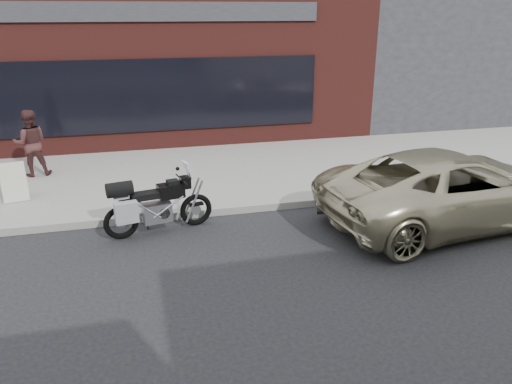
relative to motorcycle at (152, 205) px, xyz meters
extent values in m
plane|color=black|center=(2.13, -3.48, -0.57)|extent=(120.00, 120.00, 0.00)
cube|color=gray|center=(2.13, 3.52, -0.49)|extent=(44.00, 6.00, 0.15)
cube|color=#56201C|center=(0.13, 10.52, 1.68)|extent=(14.00, 10.00, 4.50)
cube|color=black|center=(0.13, 5.49, 1.13)|extent=(10.00, 0.08, 2.00)
cube|color=#29282D|center=(0.13, 5.49, 3.33)|extent=(10.00, 0.08, 0.50)
cube|color=#29282D|center=(12.13, 10.52, 2.43)|extent=(10.00, 10.00, 6.00)
torus|color=black|center=(-0.57, -0.09, -0.25)|extent=(0.65, 0.23, 0.64)
torus|color=black|center=(0.83, 0.19, -0.25)|extent=(0.65, 0.23, 0.64)
cube|color=#B7B7BC|center=(0.08, 0.04, -0.16)|extent=(0.57, 0.39, 0.36)
cube|color=black|center=(0.36, 0.10, 0.22)|extent=(0.53, 0.39, 0.25)
cube|color=black|center=(-0.10, 0.00, 0.20)|extent=(0.57, 0.37, 0.11)
cube|color=black|center=(-0.43, -0.07, 0.12)|extent=(0.32, 0.26, 0.13)
cube|color=black|center=(0.64, 0.15, 0.34)|extent=(0.21, 0.26, 0.21)
cube|color=silver|center=(0.71, 0.17, 0.58)|extent=(0.19, 0.31, 0.32)
cylinder|color=black|center=(0.58, 0.14, 0.41)|extent=(0.16, 0.66, 0.03)
cube|color=#B7B7BC|center=(-0.54, -0.09, 0.26)|extent=(0.32, 0.33, 0.03)
cube|color=gray|center=(-0.46, -0.32, 0.03)|extent=(0.43, 0.25, 0.38)
cylinder|color=black|center=(-0.54, -0.09, 0.39)|extent=(0.50, 0.35, 0.27)
cylinder|color=#B7B7BC|center=(-0.32, 0.11, -0.23)|extent=(0.53, 0.18, 0.18)
imported|color=#AFA888|center=(5.63, -0.88, 0.15)|extent=(5.39, 2.94, 1.43)
cube|color=beige|center=(-2.73, 2.04, -0.01)|extent=(0.55, 0.37, 0.81)
cube|color=beige|center=(-2.79, 2.25, -0.01)|extent=(0.55, 0.37, 0.81)
imported|color=#432424|center=(-2.63, 3.79, 0.39)|extent=(0.86, 0.72, 1.60)
camera|label=1|loc=(-0.21, -8.75, 3.39)|focal=35.00mm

